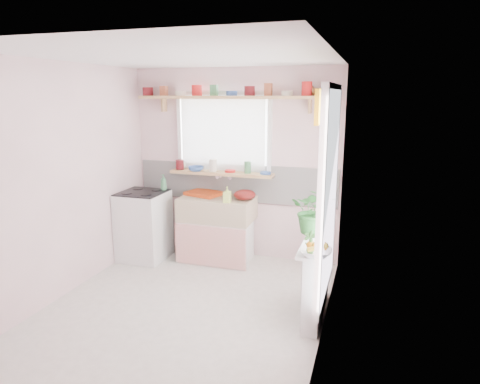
% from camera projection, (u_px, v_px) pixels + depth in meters
% --- Properties ---
extents(room, '(3.20, 3.20, 3.20)m').
position_uv_depth(room, '(271.00, 166.00, 4.78)').
color(room, silver).
rests_on(room, ground).
extents(sink_unit, '(0.95, 0.65, 1.11)m').
position_uv_depth(sink_unit, '(217.00, 228.00, 5.63)').
color(sink_unit, white).
rests_on(sink_unit, ground).
extents(cooker, '(0.58, 0.58, 0.93)m').
position_uv_depth(cooker, '(144.00, 225.00, 5.68)').
color(cooker, white).
rests_on(cooker, ground).
extents(radiator_ledge, '(0.22, 0.95, 0.78)m').
position_uv_depth(radiator_ledge, '(316.00, 278.00, 4.20)').
color(radiator_ledge, white).
rests_on(radiator_ledge, ground).
extents(windowsill, '(1.40, 0.22, 0.04)m').
position_uv_depth(windowsill, '(221.00, 173.00, 5.65)').
color(windowsill, tan).
rests_on(windowsill, room).
extents(pine_shelf, '(2.52, 0.24, 0.04)m').
position_uv_depth(pine_shelf, '(232.00, 97.00, 5.38)').
color(pine_shelf, tan).
rests_on(pine_shelf, room).
extents(shelf_crockery, '(2.47, 0.11, 0.12)m').
position_uv_depth(shelf_crockery, '(232.00, 91.00, 5.36)').
color(shelf_crockery, '#590F14').
rests_on(shelf_crockery, pine_shelf).
extents(sill_crockery, '(1.35, 0.11, 0.12)m').
position_uv_depth(sill_crockery, '(218.00, 167.00, 5.65)').
color(sill_crockery, '#590F14').
rests_on(sill_crockery, windowsill).
extents(dish_tray, '(0.52, 0.44, 0.04)m').
position_uv_depth(dish_tray, '(204.00, 193.00, 5.68)').
color(dish_tray, '#CA3F12').
rests_on(dish_tray, sink_unit).
extents(colander, '(0.36, 0.36, 0.13)m').
position_uv_depth(colander, '(245.00, 195.00, 5.43)').
color(colander, '#601110').
rests_on(colander, sink_unit).
extents(jade_plant, '(0.47, 0.42, 0.48)m').
position_uv_depth(jade_plant, '(313.00, 210.00, 4.31)').
color(jade_plant, '#28662A').
rests_on(jade_plant, radiator_ledge).
extents(fruit_bowl, '(0.28, 0.28, 0.07)m').
position_uv_depth(fruit_bowl, '(316.00, 253.00, 3.73)').
color(fruit_bowl, silver).
rests_on(fruit_bowl, radiator_ledge).
extents(herb_pot, '(0.13, 0.10, 0.22)m').
position_uv_depth(herb_pot, '(310.00, 244.00, 3.73)').
color(herb_pot, '#2E5C25').
rests_on(herb_pot, radiator_ledge).
extents(soap_bottle_sink, '(0.10, 0.10, 0.20)m').
position_uv_depth(soap_bottle_sink, '(227.00, 195.00, 5.28)').
color(soap_bottle_sink, '#D2E867').
rests_on(soap_bottle_sink, sink_unit).
extents(sill_cup, '(0.17, 0.17, 0.10)m').
position_uv_depth(sill_cup, '(182.00, 165.00, 5.86)').
color(sill_cup, silver).
rests_on(sill_cup, windowsill).
extents(sill_bowl, '(0.26, 0.26, 0.06)m').
position_uv_depth(sill_bowl, '(196.00, 169.00, 5.68)').
color(sill_bowl, '#345BAA').
rests_on(sill_bowl, windowsill).
extents(shelf_vase, '(0.15, 0.15, 0.15)m').
position_uv_depth(shelf_vase, '(311.00, 89.00, 5.12)').
color(shelf_vase, '#9C5F30').
rests_on(shelf_vase, pine_shelf).
extents(cooker_bottle, '(0.11, 0.11, 0.21)m').
position_uv_depth(cooker_bottle, '(163.00, 182.00, 5.66)').
color(cooker_bottle, '#468D5E').
rests_on(cooker_bottle, cooker).
extents(fruit, '(0.20, 0.14, 0.10)m').
position_uv_depth(fruit, '(317.00, 246.00, 3.72)').
color(fruit, orange).
rests_on(fruit, fruit_bowl).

